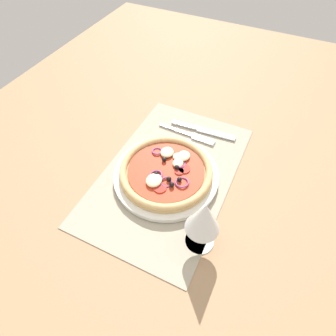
{
  "coord_description": "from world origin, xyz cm",
  "views": [
    {
      "loc": [
        42.33,
        19.96,
        58.81
      ],
      "look_at": [
        0.5,
        0.0,
        2.78
      ],
      "focal_mm": 30.11,
      "sensor_mm": 36.0,
      "label": 1
    }
  ],
  "objects_px": {
    "plate": "(168,176)",
    "fork": "(189,135)",
    "knife": "(204,130)",
    "pizza": "(168,171)",
    "wine_glass": "(204,218)"
  },
  "relations": [
    {
      "from": "knife",
      "to": "pizza",
      "type": "bearing_deg",
      "value": -99.43
    },
    {
      "from": "pizza",
      "to": "fork",
      "type": "relative_size",
      "value": 1.33
    },
    {
      "from": "plate",
      "to": "fork",
      "type": "relative_size",
      "value": 1.51
    },
    {
      "from": "pizza",
      "to": "knife",
      "type": "height_order",
      "value": "pizza"
    },
    {
      "from": "fork",
      "to": "knife",
      "type": "xyz_separation_m",
      "value": [
        -0.04,
        0.03,
        0.0
      ]
    },
    {
      "from": "plate",
      "to": "fork",
      "type": "bearing_deg",
      "value": -176.54
    },
    {
      "from": "plate",
      "to": "fork",
      "type": "height_order",
      "value": "plate"
    },
    {
      "from": "fork",
      "to": "knife",
      "type": "height_order",
      "value": "knife"
    },
    {
      "from": "pizza",
      "to": "wine_glass",
      "type": "height_order",
      "value": "wine_glass"
    },
    {
      "from": "knife",
      "to": "fork",
      "type": "bearing_deg",
      "value": -134.8
    },
    {
      "from": "plate",
      "to": "pizza",
      "type": "height_order",
      "value": "pizza"
    },
    {
      "from": "plate",
      "to": "knife",
      "type": "distance_m",
      "value": 0.21
    },
    {
      "from": "plate",
      "to": "fork",
      "type": "distance_m",
      "value": 0.17
    },
    {
      "from": "wine_glass",
      "to": "plate",
      "type": "bearing_deg",
      "value": -132.6
    },
    {
      "from": "pizza",
      "to": "plate",
      "type": "bearing_deg",
      "value": 3.45
    }
  ]
}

